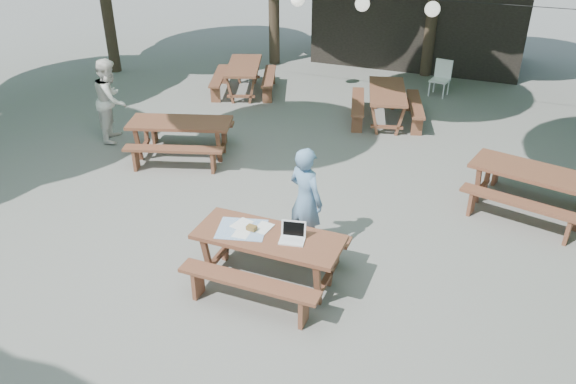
% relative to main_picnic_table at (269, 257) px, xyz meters
% --- Properties ---
extents(ground, '(80.00, 80.00, 0.00)m').
position_rel_main_picnic_table_xyz_m(ground, '(-0.64, 1.39, -0.39)').
color(ground, '#62625E').
rests_on(ground, ground).
extents(pavilion, '(6.00, 3.00, 2.80)m').
position_rel_main_picnic_table_xyz_m(pavilion, '(-0.14, 11.89, 1.01)').
color(pavilion, black).
rests_on(pavilion, ground).
extents(main_picnic_table, '(2.00, 1.58, 0.75)m').
position_rel_main_picnic_table_xyz_m(main_picnic_table, '(0.00, 0.00, 0.00)').
color(main_picnic_table, brown).
rests_on(main_picnic_table, ground).
extents(picnic_table_nw, '(2.30, 2.09, 0.75)m').
position_rel_main_picnic_table_xyz_m(picnic_table_nw, '(-3.24, 3.06, 0.00)').
color(picnic_table_nw, brown).
rests_on(picnic_table_nw, ground).
extents(picnic_table_ne, '(2.21, 1.97, 0.75)m').
position_rel_main_picnic_table_xyz_m(picnic_table_ne, '(3.28, 3.37, 0.00)').
color(picnic_table_ne, brown).
rests_on(picnic_table_ne, ground).
extents(picnic_table_far_w, '(2.14, 2.33, 0.75)m').
position_rel_main_picnic_table_xyz_m(picnic_table_far_w, '(-3.78, 7.04, 0.00)').
color(picnic_table_far_w, brown).
rests_on(picnic_table_far_w, ground).
extents(picnic_table_far_e, '(2.02, 2.25, 0.75)m').
position_rel_main_picnic_table_xyz_m(picnic_table_far_e, '(0.12, 6.45, 0.00)').
color(picnic_table_far_e, brown).
rests_on(picnic_table_far_e, ground).
extents(woman, '(0.71, 0.60, 1.65)m').
position_rel_main_picnic_table_xyz_m(woman, '(0.17, 0.96, 0.44)').
color(woman, '#658FB9').
rests_on(woman, ground).
extents(second_person, '(0.94, 1.04, 1.74)m').
position_rel_main_picnic_table_xyz_m(second_person, '(-5.04, 3.31, 0.48)').
color(second_person, white).
rests_on(second_person, ground).
extents(plastic_chair, '(0.51, 0.51, 0.90)m').
position_rel_main_picnic_table_xyz_m(plastic_chair, '(0.99, 8.74, -0.13)').
color(plastic_chair, white).
rests_on(plastic_chair, ground).
extents(laptop, '(0.37, 0.32, 0.24)m').
position_rel_main_picnic_table_xyz_m(laptop, '(0.33, 0.03, 0.42)').
color(laptop, white).
rests_on(laptop, main_picnic_table).
extents(tabletop_clutter, '(0.77, 0.70, 0.08)m').
position_rel_main_picnic_table_xyz_m(tabletop_clutter, '(-0.36, 0.01, 0.37)').
color(tabletop_clutter, '#3571B5').
rests_on(tabletop_clutter, main_picnic_table).
extents(paper_lanterns, '(9.00, 0.34, 0.38)m').
position_rel_main_picnic_table_xyz_m(paper_lanterns, '(-0.82, 7.39, 2.02)').
color(paper_lanterns, black).
rests_on(paper_lanterns, ground).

